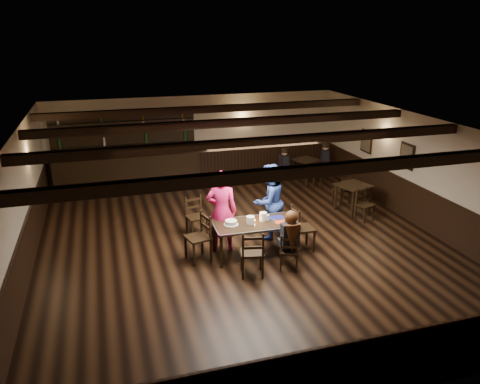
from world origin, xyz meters
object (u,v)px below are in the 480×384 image
object	(u,v)px
dining_table	(254,226)
woman_pink	(222,211)
bar_counter	(127,166)
chair_near_right	(289,250)
cake	(231,223)
chair_near_left	(252,251)
man_blue	(269,202)

from	to	relation	value
dining_table	woman_pink	world-z (taller)	woman_pink
woman_pink	bar_counter	world-z (taller)	bar_counter
chair_near_right	bar_counter	xyz separation A→B (m)	(-2.72, 6.13, 0.26)
bar_counter	cake	bearing A→B (deg)	-71.28
dining_table	chair_near_right	distance (m)	0.99
chair_near_left	bar_counter	world-z (taller)	bar_counter
dining_table	cake	distance (m)	0.51
woman_pink	cake	bearing A→B (deg)	119.10
dining_table	chair_near_left	distance (m)	0.95
dining_table	woman_pink	distance (m)	0.79
chair_near_left	man_blue	bearing A→B (deg)	60.58
cake	bar_counter	distance (m)	5.52
cake	chair_near_right	bearing A→B (deg)	-43.62
chair_near_left	chair_near_right	xyz separation A→B (m)	(0.78, 0.02, -0.10)
chair_near_right	bar_counter	world-z (taller)	bar_counter
chair_near_right	man_blue	xyz separation A→B (m)	(0.15, 1.63, 0.42)
chair_near_left	woman_pink	xyz separation A→B (m)	(-0.26, 1.35, 0.35)
dining_table	woman_pink	size ratio (longest dim) A/B	0.97
chair_near_left	man_blue	xyz separation A→B (m)	(0.93, 1.65, 0.33)
chair_near_right	cake	xyz separation A→B (m)	(-0.95, 0.91, 0.33)
dining_table	chair_near_left	bearing A→B (deg)	-110.71
woman_pink	bar_counter	xyz separation A→B (m)	(-1.68, 4.81, -0.18)
woman_pink	man_blue	size ratio (longest dim) A/B	1.02
woman_pink	man_blue	xyz separation A→B (m)	(1.19, 0.31, -0.02)
cake	man_blue	bearing A→B (deg)	33.25
man_blue	bar_counter	bearing A→B (deg)	-81.37
chair_near_right	chair_near_left	bearing A→B (deg)	-178.24
woman_pink	man_blue	world-z (taller)	woman_pink
chair_near_left	cake	xyz separation A→B (m)	(-0.17, 0.93, 0.23)
dining_table	cake	xyz separation A→B (m)	(-0.50, 0.05, 0.11)
chair_near_right	woman_pink	distance (m)	1.74
chair_near_left	bar_counter	distance (m)	6.46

